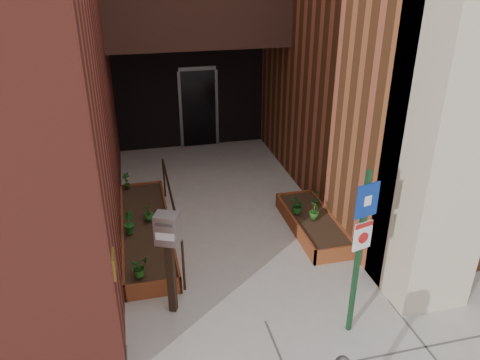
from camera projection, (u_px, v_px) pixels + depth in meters
ground at (265, 321)px, 6.86m from camera, size 80.00×80.00×0.00m
planter_left at (146, 231)px, 8.83m from camera, size 0.90×3.60×0.30m
planter_right at (313, 224)px, 9.06m from camera, size 0.80×2.20×0.30m
handrail at (171, 201)px, 8.63m from camera, size 0.04×3.34×0.90m
sign_post at (361, 239)px, 6.02m from camera, size 0.34×0.12×2.51m
payment_dropbox at (168, 243)px, 6.56m from camera, size 0.40×0.35×1.66m
shrub_left_a at (139, 267)px, 7.28m from camera, size 0.42×0.42×0.33m
shrub_left_b at (129, 223)px, 8.40m from camera, size 0.25×0.25×0.41m
shrub_left_c at (148, 212)px, 8.81m from camera, size 0.23×0.23×0.33m
shrub_left_d at (126, 180)px, 10.02m from camera, size 0.27×0.27×0.36m
shrub_right_a at (314, 210)px, 8.87m from camera, size 0.21×0.21×0.34m
shrub_right_b at (316, 197)px, 9.40m from camera, size 0.23×0.23×0.32m
shrub_right_c at (298, 206)px, 9.05m from camera, size 0.42×0.42×0.33m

